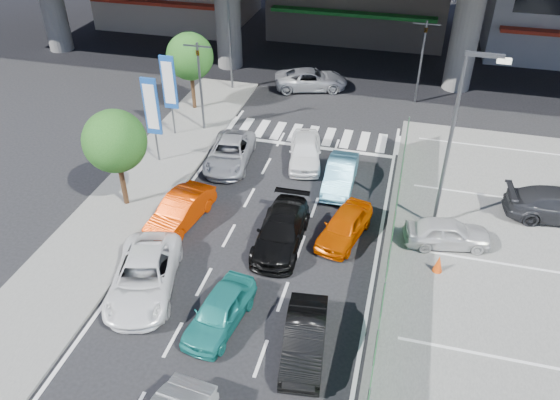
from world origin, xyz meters
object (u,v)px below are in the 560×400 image
(sedan_white_mid_left, at_px, (144,276))
(kei_truck_front_right, at_px, (340,175))
(taxi_orange_right, at_px, (345,226))
(traffic_cone, at_px, (438,264))
(traffic_light_right, at_px, (424,42))
(crossing_wagon_silver, at_px, (311,79))
(signboard_far, at_px, (169,85))
(sedan_black_mid, at_px, (281,231))
(taxi_orange_left, at_px, (180,211))
(tree_far, at_px, (190,57))
(signboard_near, at_px, (152,109))
(street_lamp_left, at_px, (231,18))
(traffic_light_left, at_px, (199,65))
(hatch_black_mid_right, at_px, (305,339))
(tree_near, at_px, (115,141))
(wagon_silver_front_left, at_px, (230,153))
(sedan_white_front_mid, at_px, (305,151))
(parked_sedan_white, at_px, (448,233))
(street_lamp_right, at_px, (457,131))
(taxi_teal_mid, at_px, (220,311))

(sedan_white_mid_left, relative_size, kei_truck_front_right, 1.27)
(taxi_orange_right, bearing_deg, traffic_cone, -3.64)
(traffic_light_right, height_order, crossing_wagon_silver, traffic_light_right)
(signboard_far, bearing_deg, taxi_orange_right, -32.21)
(sedan_black_mid, bearing_deg, traffic_cone, -2.88)
(taxi_orange_left, xyz_separation_m, traffic_cone, (11.18, -0.44, -0.23))
(signboard_far, relative_size, tree_far, 0.98)
(signboard_near, xyz_separation_m, signboard_far, (-0.40, 3.00, 0.00))
(street_lamp_left, bearing_deg, traffic_light_left, -88.80)
(tree_far, distance_m, hatch_black_mid_right, 20.16)
(tree_near, distance_m, wagon_silver_front_left, 6.54)
(sedan_white_front_mid, xyz_separation_m, parked_sedan_white, (7.26, -5.20, -0.02))
(hatch_black_mid_right, distance_m, crossing_wagon_silver, 22.16)
(tree_far, relative_size, crossing_wagon_silver, 1.00)
(taxi_orange_left, bearing_deg, traffic_light_right, 67.97)
(signboard_near, bearing_deg, street_lamp_right, -7.90)
(crossing_wagon_silver, bearing_deg, taxi_orange_left, 154.77)
(parked_sedan_white, xyz_separation_m, traffic_cone, (-0.30, -1.82, -0.23))
(kei_truck_front_right, bearing_deg, traffic_light_right, 73.44)
(signboard_near, xyz_separation_m, sedan_white_mid_left, (3.60, -8.96, -2.37))
(traffic_light_right, xyz_separation_m, sedan_white_front_mid, (-5.23, -9.09, -3.25))
(hatch_black_mid_right, relative_size, crossing_wagon_silver, 0.80)
(signboard_near, relative_size, taxi_teal_mid, 1.26)
(tree_far, relative_size, kei_truck_front_right, 1.23)
(taxi_teal_mid, distance_m, traffic_cone, 8.86)
(crossing_wagon_silver, distance_m, traffic_cone, 18.62)
(tree_near, height_order, tree_far, same)
(parked_sedan_white, bearing_deg, sedan_black_mid, 92.44)
(taxi_orange_left, bearing_deg, hatch_black_mid_right, -30.39)
(traffic_light_left, relative_size, taxi_teal_mid, 1.40)
(taxi_orange_left, bearing_deg, signboard_near, 133.99)
(signboard_near, xyz_separation_m, tree_far, (-0.60, 6.51, 0.32))
(hatch_black_mid_right, relative_size, kei_truck_front_right, 0.98)
(crossing_wagon_silver, xyz_separation_m, traffic_cone, (8.64, -16.49, -0.23))
(traffic_light_right, relative_size, traffic_cone, 6.82)
(taxi_orange_left, relative_size, crossing_wagon_silver, 0.85)
(traffic_light_right, xyz_separation_m, taxi_orange_left, (-9.45, -15.67, -3.27))
(tree_near, relative_size, crossing_wagon_silver, 1.00)
(kei_truck_front_right, relative_size, crossing_wagon_silver, 0.82)
(signboard_far, height_order, kei_truck_front_right, signboard_far)
(wagon_silver_front_left, bearing_deg, street_lamp_right, -20.97)
(traffic_light_left, bearing_deg, hatch_black_mid_right, -57.47)
(traffic_light_right, relative_size, sedan_white_front_mid, 1.28)
(tree_far, bearing_deg, traffic_light_left, -57.38)
(traffic_light_right, bearing_deg, kei_truck_front_right, -105.73)
(street_lamp_right, relative_size, taxi_orange_right, 2.16)
(taxi_teal_mid, height_order, taxi_orange_left, taxi_orange_left)
(traffic_light_left, bearing_deg, taxi_orange_left, -75.43)
(wagon_silver_front_left, relative_size, traffic_cone, 5.95)
(street_lamp_right, relative_size, taxi_teal_mid, 2.15)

